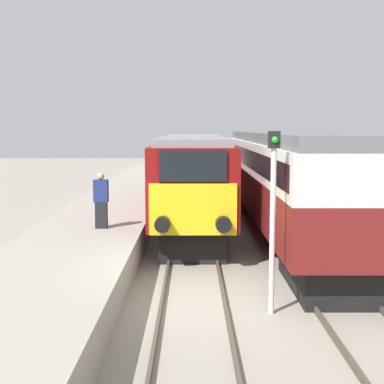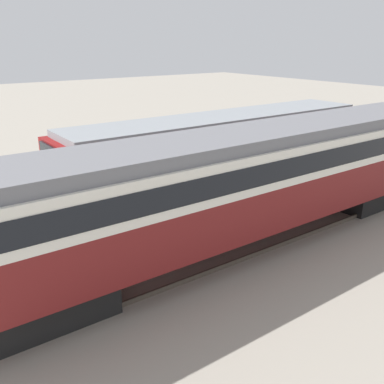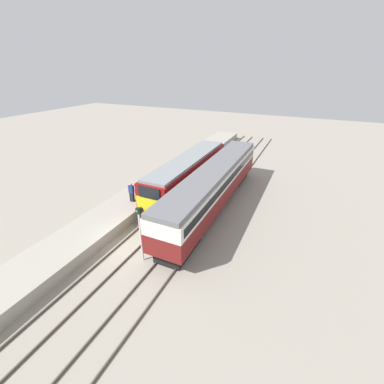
# 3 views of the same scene
# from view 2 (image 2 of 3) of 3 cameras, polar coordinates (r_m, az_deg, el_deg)

# --- Properties ---
(platform_left) EXTENTS (3.50, 50.00, 0.94)m
(platform_left) POSITION_cam_2_polar(r_m,az_deg,el_deg) (19.24, -6.50, 1.41)
(platform_left) COLOR #9E998C
(platform_left) RESTS_ON ground_plane
(rails_near_track) EXTENTS (1.51, 60.00, 0.14)m
(rails_near_track) POSITION_cam_2_polar(r_m,az_deg,el_deg) (15.37, -10.08, -5.18)
(rails_near_track) COLOR #4C4238
(rails_near_track) RESTS_ON ground_plane
(rails_far_track) EXTENTS (1.50, 60.00, 0.14)m
(rails_far_track) POSITION_cam_2_polar(r_m,az_deg,el_deg) (12.70, -3.17, -10.48)
(rails_far_track) COLOR #4C4238
(rails_far_track) RESTS_ON ground_plane
(locomotive) EXTENTS (2.70, 14.01, 3.70)m
(locomotive) POSITION_cam_2_polar(r_m,az_deg,el_deg) (17.17, 4.15, 4.83)
(locomotive) COLOR black
(locomotive) RESTS_ON ground_plane
(passenger_carriage) EXTENTS (2.75, 18.08, 3.86)m
(passenger_carriage) POSITION_cam_2_polar(r_m,az_deg,el_deg) (13.53, 7.64, 1.84)
(passenger_carriage) COLOR black
(passenger_carriage) RESTS_ON ground_plane
(person_on_platform) EXTENTS (0.44, 0.26, 1.73)m
(person_on_platform) POSITION_cam_2_polar(r_m,az_deg,el_deg) (17.06, -16.29, 3.03)
(person_on_platform) COLOR black
(person_on_platform) RESTS_ON platform_left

